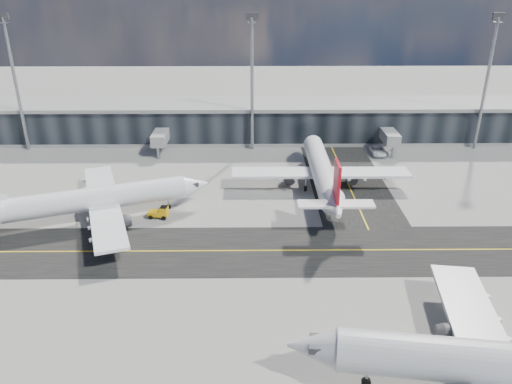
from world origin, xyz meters
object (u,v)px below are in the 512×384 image
(baggage_tug, at_px, (160,212))
(service_van, at_px, (377,151))
(airliner_af, at_px, (93,199))
(airliner_redtail, at_px, (322,171))

(baggage_tug, relative_size, service_van, 0.57)
(airliner_af, distance_m, service_van, 60.64)
(airliner_af, distance_m, airliner_redtail, 39.45)
(airliner_redtail, distance_m, service_van, 24.12)
(service_van, bearing_deg, baggage_tug, -146.49)
(airliner_af, xyz_separation_m, service_van, (52.50, 30.21, -2.82))
(airliner_af, relative_size, baggage_tug, 10.57)
(baggage_tug, height_order, service_van, baggage_tug)
(baggage_tug, bearing_deg, service_van, 133.15)
(airliner_redtail, bearing_deg, airliner_af, -163.06)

